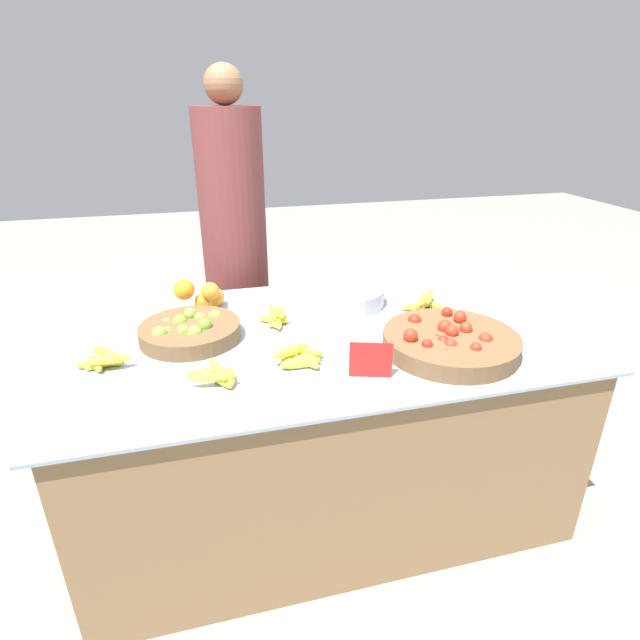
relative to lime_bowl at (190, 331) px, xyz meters
The scene contains 13 objects.
ground_plane 0.91m from the lime_bowl, ahead, with size 12.00×12.00×0.00m, color gray.
market_table 0.63m from the lime_bowl, ahead, with size 1.81×1.08×0.75m.
lime_bowl is the anchor object (origin of this frame).
tomato_basket 0.93m from the lime_bowl, 20.04° to the right, with size 0.47×0.47×0.10m.
orange_pile 0.27m from the lime_bowl, 76.33° to the left, with size 0.20×0.13×0.14m.
metal_bowl 0.67m from the lime_bowl, 15.81° to the left, with size 0.33×0.33×0.07m.
price_sign 0.69m from the lime_bowl, 37.56° to the right, with size 0.13×0.05×0.12m.
banana_bunch_back_center 0.31m from the lime_bowl, 152.27° to the right, with size 0.18×0.13×0.06m.
banana_bunch_front_center 0.96m from the lime_bowl, ahead, with size 0.21×0.18×0.06m.
banana_bunch_front_left 0.33m from the lime_bowl, 10.47° to the left, with size 0.13×0.18×0.06m.
banana_bunch_middle_right 0.45m from the lime_bowl, 39.30° to the right, with size 0.19×0.16×0.06m.
banana_bunch_middle_left 0.34m from the lime_bowl, 77.12° to the right, with size 0.16×0.16×0.05m.
vendor_person 0.82m from the lime_bowl, 72.71° to the left, with size 0.32×0.32×1.70m.
Camera 1 is at (-0.42, -1.64, 1.56)m, focal length 28.00 mm.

